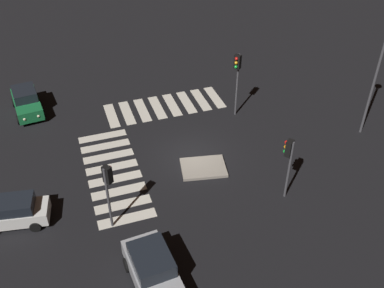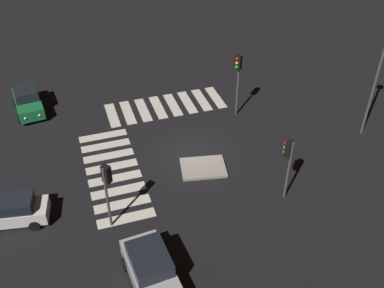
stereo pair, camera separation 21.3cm
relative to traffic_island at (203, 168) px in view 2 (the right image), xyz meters
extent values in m
plane|color=black|center=(0.28, -1.38, -0.09)|extent=(80.00, 80.00, 0.00)
cube|color=gray|center=(0.00, 0.00, 0.00)|extent=(3.07, 2.53, 0.18)
cube|color=silver|center=(11.09, 0.98, 0.54)|extent=(3.86, 2.14, 0.75)
cube|color=black|center=(10.87, 1.02, 1.22)|extent=(2.08, 1.71, 0.61)
cylinder|color=black|center=(10.10, 1.93, 0.20)|extent=(0.62, 0.31, 0.59)
cylinder|color=black|center=(9.85, 0.41, 0.20)|extent=(0.62, 0.31, 0.59)
cube|color=#196B38|center=(9.97, -10.22, 0.60)|extent=(2.16, 4.19, 0.82)
cube|color=black|center=(10.00, -10.46, 1.35)|extent=(1.79, 2.22, 0.67)
cylinder|color=black|center=(8.99, -9.07, 0.23)|extent=(0.31, 0.67, 0.65)
cylinder|color=black|center=(10.67, -8.89, 0.23)|extent=(0.31, 0.67, 0.65)
cylinder|color=black|center=(9.27, -11.55, 0.23)|extent=(0.31, 0.67, 0.65)
cylinder|color=black|center=(10.95, -11.36, 0.23)|extent=(0.31, 0.67, 0.65)
sphere|color=#F2EABF|center=(9.28, -8.31, 0.60)|extent=(0.22, 0.22, 0.22)
sphere|color=#F2EABF|center=(10.22, -8.21, 0.60)|extent=(0.22, 0.22, 0.22)
cube|color=#9EA0A5|center=(5.02, 7.19, 0.66)|extent=(2.20, 4.46, 0.89)
cube|color=black|center=(5.04, 6.93, 1.46)|extent=(1.86, 2.35, 0.72)
cylinder|color=black|center=(4.22, 5.78, 0.26)|extent=(0.31, 0.71, 0.70)
cylinder|color=black|center=(6.04, 5.93, 0.26)|extent=(0.31, 0.71, 0.70)
cylinder|color=#47474C|center=(-3.60, 3.79, 1.85)|extent=(0.14, 0.14, 3.88)
cube|color=black|center=(-3.49, 3.65, 3.31)|extent=(0.54, 0.52, 0.96)
sphere|color=red|center=(-3.37, 3.49, 3.61)|extent=(0.22, 0.22, 0.22)
sphere|color=orange|center=(-3.37, 3.49, 3.31)|extent=(0.22, 0.22, 0.22)
sphere|color=green|center=(-3.37, 3.49, 3.01)|extent=(0.22, 0.22, 0.22)
cylinder|color=#47474C|center=(6.22, 2.87, 1.89)|extent=(0.14, 0.14, 3.97)
cube|color=black|center=(6.07, 2.76, 3.40)|extent=(0.52, 0.54, 0.96)
sphere|color=red|center=(5.91, 2.65, 3.70)|extent=(0.22, 0.22, 0.22)
sphere|color=orange|center=(5.91, 2.65, 3.40)|extent=(0.22, 0.22, 0.22)
sphere|color=green|center=(5.91, 2.65, 3.10)|extent=(0.22, 0.22, 0.22)
cylinder|color=#47474C|center=(-4.30, -5.07, 2.30)|extent=(0.14, 0.14, 4.78)
cube|color=black|center=(-4.16, -4.95, 4.21)|extent=(0.53, 0.54, 0.96)
sphere|color=red|center=(-4.01, -4.83, 4.51)|extent=(0.22, 0.22, 0.22)
sphere|color=orange|center=(-4.01, -4.83, 4.21)|extent=(0.22, 0.22, 0.22)
sphere|color=green|center=(-4.01, -4.83, 3.91)|extent=(0.22, 0.22, 0.22)
cylinder|color=#47474C|center=(-11.63, -0.23, 3.69)|extent=(0.18, 0.18, 7.56)
cube|color=silver|center=(-3.75, -7.76, -0.08)|extent=(0.70, 3.20, 0.02)
cube|color=silver|center=(-2.60, -7.76, -0.08)|extent=(0.70, 3.20, 0.02)
cube|color=silver|center=(-1.45, -7.76, -0.08)|extent=(0.70, 3.20, 0.02)
cube|color=silver|center=(-0.30, -7.76, -0.08)|extent=(0.70, 3.20, 0.02)
cube|color=silver|center=(0.85, -7.76, -0.08)|extent=(0.70, 3.20, 0.02)
cube|color=silver|center=(2.00, -7.76, -0.08)|extent=(0.70, 3.20, 0.02)
cube|color=silver|center=(3.15, -7.76, -0.08)|extent=(0.70, 3.20, 0.02)
cube|color=silver|center=(4.30, -7.76, -0.08)|extent=(0.70, 3.20, 0.02)
cube|color=silver|center=(5.36, -5.41, -0.08)|extent=(3.20, 0.70, 0.02)
cube|color=silver|center=(5.36, -4.26, -0.08)|extent=(3.20, 0.70, 0.02)
cube|color=silver|center=(5.36, -3.11, -0.08)|extent=(3.20, 0.70, 0.02)
cube|color=silver|center=(5.36, -1.96, -0.08)|extent=(3.20, 0.70, 0.02)
cube|color=silver|center=(5.36, -0.81, -0.08)|extent=(3.20, 0.70, 0.02)
cube|color=silver|center=(5.36, 0.34, -0.08)|extent=(3.20, 0.70, 0.02)
cube|color=silver|center=(5.36, 1.49, -0.08)|extent=(3.20, 0.70, 0.02)
cube|color=silver|center=(5.36, 2.64, -0.08)|extent=(3.20, 0.70, 0.02)
camera|label=1|loc=(7.41, 19.65, 17.66)|focal=41.42mm
camera|label=2|loc=(7.21, 19.72, 17.66)|focal=41.42mm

